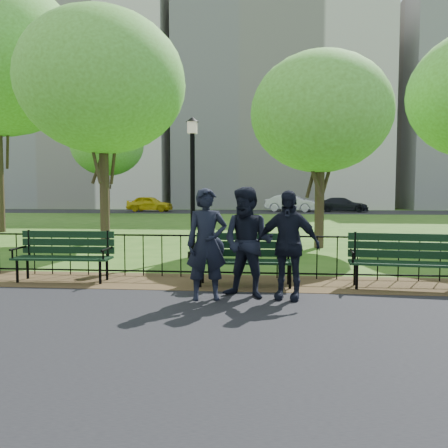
# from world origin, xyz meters

# --- Properties ---
(ground) EXTENTS (120.00, 120.00, 0.00)m
(ground) POSITION_xyz_m (0.00, 0.00, 0.00)
(ground) COLOR #305A17
(asphalt_path) EXTENTS (60.00, 9.20, 0.01)m
(asphalt_path) POSITION_xyz_m (0.00, -3.40, 0.01)
(asphalt_path) COLOR black
(asphalt_path) RESTS_ON ground
(dirt_strip) EXTENTS (60.00, 1.60, 0.01)m
(dirt_strip) POSITION_xyz_m (0.00, 1.50, 0.01)
(dirt_strip) COLOR #3B2E18
(dirt_strip) RESTS_ON ground
(far_street) EXTENTS (70.00, 9.00, 0.01)m
(far_street) POSITION_xyz_m (0.00, 35.00, 0.01)
(far_street) COLOR black
(far_street) RESTS_ON ground
(iron_fence) EXTENTS (24.06, 0.06, 1.00)m
(iron_fence) POSITION_xyz_m (0.00, 2.00, 0.50)
(iron_fence) COLOR black
(iron_fence) RESTS_ON ground
(apartment_west) EXTENTS (22.00, 15.00, 26.00)m
(apartment_west) POSITION_xyz_m (-22.00, 48.00, 13.00)
(apartment_west) COLOR silver
(apartment_west) RESTS_ON ground
(apartment_mid) EXTENTS (24.00, 15.00, 30.00)m
(apartment_mid) POSITION_xyz_m (2.00, 48.00, 15.00)
(apartment_mid) COLOR silver
(apartment_mid) RESTS_ON ground
(park_bench_main) EXTENTS (1.91, 0.63, 1.08)m
(park_bench_main) POSITION_xyz_m (-0.27, 1.22, 0.66)
(park_bench_main) COLOR black
(park_bench_main) RESTS_ON ground
(park_bench_left_a) EXTENTS (1.92, 0.62, 1.08)m
(park_bench_left_a) POSITION_xyz_m (-3.63, 1.41, 0.62)
(park_bench_left_a) COLOR black
(park_bench_left_a) RESTS_ON ground
(park_bench_right_a) EXTENTS (1.99, 0.81, 1.10)m
(park_bench_right_a) POSITION_xyz_m (2.88, 1.30, 0.63)
(park_bench_right_a) COLOR black
(park_bench_right_a) RESTS_ON ground
(lamppost) EXTENTS (0.34, 0.34, 3.78)m
(lamppost) POSITION_xyz_m (-1.60, 4.74, 2.06)
(lamppost) COLOR black
(lamppost) RESTS_ON ground
(tree_near_w) EXTENTS (5.78, 5.78, 8.05)m
(tree_near_w) POSITION_xyz_m (-5.30, 8.08, 5.59)
(tree_near_w) COLOR #2D2116
(tree_near_w) RESTS_ON ground
(tree_near_e) EXTENTS (4.45, 4.45, 6.20)m
(tree_near_e) POSITION_xyz_m (2.09, 7.36, 4.30)
(tree_near_e) COLOR #2D2116
(tree_near_e) RESTS_ON ground
(tree_far_w) EXTENTS (5.90, 5.90, 8.22)m
(tree_far_w) POSITION_xyz_m (-12.51, 28.00, 5.71)
(tree_far_w) COLOR #2D2116
(tree_far_w) RESTS_ON ground
(person_left) EXTENTS (0.74, 0.57, 1.83)m
(person_left) POSITION_xyz_m (-0.60, 0.12, 0.93)
(person_left) COLOR black
(person_left) RESTS_ON asphalt_path
(person_mid) EXTENTS (1.00, 0.73, 1.85)m
(person_mid) POSITION_xyz_m (0.06, 0.31, 0.94)
(person_mid) COLOR black
(person_mid) RESTS_ON asphalt_path
(person_right) EXTENTS (1.13, 0.68, 1.79)m
(person_right) POSITION_xyz_m (0.71, 0.28, 0.91)
(person_right) COLOR black
(person_right) RESTS_ON asphalt_path
(taxi) EXTENTS (4.59, 2.23, 1.51)m
(taxi) POSITION_xyz_m (-10.74, 34.49, 0.77)
(taxi) COLOR yellow
(taxi) RESTS_ON far_street
(sedan_silver) EXTENTS (5.30, 3.15, 1.65)m
(sedan_silver) POSITION_xyz_m (2.95, 35.44, 0.84)
(sedan_silver) COLOR #B5B7BE
(sedan_silver) RESTS_ON far_street
(sedan_dark) EXTENTS (4.94, 2.62, 1.36)m
(sedan_dark) POSITION_xyz_m (7.69, 35.20, 0.69)
(sedan_dark) COLOR black
(sedan_dark) RESTS_ON far_street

